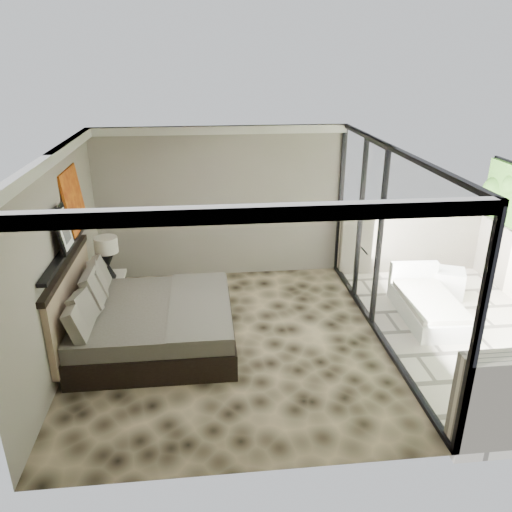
{
  "coord_description": "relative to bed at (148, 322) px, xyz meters",
  "views": [
    {
      "loc": [
        -0.3,
        -6.35,
        3.95
      ],
      "look_at": [
        0.43,
        0.4,
        1.19
      ],
      "focal_mm": 35.0,
      "sensor_mm": 36.0,
      "label": 1
    }
  ],
  "objects": [
    {
      "name": "ottoman",
      "position": [
        5.08,
        1.05,
        -0.13
      ],
      "size": [
        0.62,
        0.62,
        0.48
      ],
      "primitive_type": "cube",
      "rotation": [
        0.0,
        0.0,
        -0.4
      ],
      "color": "white",
      "rests_on": "terrace_slab"
    },
    {
      "name": "floor",
      "position": [
        1.18,
        -0.08,
        -0.37
      ],
      "size": [
        5.0,
        5.0,
        0.0
      ],
      "primitive_type": "plane",
      "color": "black",
      "rests_on": "ground"
    },
    {
      "name": "lounger",
      "position": [
        4.39,
        0.37,
        -0.17
      ],
      "size": [
        0.9,
        1.69,
        0.65
      ],
      "rotation": [
        0.0,
        0.0,
        -0.05
      ],
      "color": "white",
      "rests_on": "terrace_slab"
    },
    {
      "name": "left_wall",
      "position": [
        -1.06,
        -0.08,
        1.03
      ],
      "size": [
        0.02,
        5.0,
        2.8
      ],
      "primitive_type": "cube",
      "color": "gray",
      "rests_on": "floor"
    },
    {
      "name": "glass_wall",
      "position": [
        3.43,
        -0.08,
        1.03
      ],
      "size": [
        0.08,
        5.0,
        2.8
      ],
      "primitive_type": "cube",
      "color": "white",
      "rests_on": "floor"
    },
    {
      "name": "back_wall",
      "position": [
        1.18,
        2.41,
        1.03
      ],
      "size": [
        4.5,
        0.02,
        2.8
      ],
      "primitive_type": "cube",
      "color": "gray",
      "rests_on": "floor"
    },
    {
      "name": "framed_print",
      "position": [
        -0.96,
        -0.04,
        1.46
      ],
      "size": [
        0.11,
        0.5,
        0.6
      ],
      "primitive_type": "cube",
      "rotation": [
        0.0,
        -0.14,
        0.0
      ],
      "color": "black",
      "rests_on": "picture_ledge"
    },
    {
      "name": "bed",
      "position": [
        0.0,
        0.0,
        0.0
      ],
      "size": [
        2.29,
        2.21,
        1.27
      ],
      "color": "black",
      "rests_on": "floor"
    },
    {
      "name": "ceiling",
      "position": [
        1.18,
        -0.08,
        2.42
      ],
      "size": [
        4.5,
        5.0,
        0.02
      ],
      "primitive_type": "cube",
      "color": "silver",
      "rests_on": "back_wall"
    },
    {
      "name": "picture_ledge",
      "position": [
        -1.0,
        0.02,
        1.13
      ],
      "size": [
        0.12,
        2.2,
        0.05
      ],
      "primitive_type": "cube",
      "color": "black",
      "rests_on": "left_wall"
    },
    {
      "name": "abstract_canvas",
      "position": [
        -1.02,
        0.85,
        1.61
      ],
      "size": [
        0.13,
        0.9,
        0.9
      ],
      "primitive_type": "cube",
      "rotation": [
        0.0,
        -0.1,
        0.0
      ],
      "color": "#B33D0F",
      "rests_on": "picture_ledge"
    },
    {
      "name": "nightstand",
      "position": [
        -0.77,
        1.36,
        -0.09
      ],
      "size": [
        0.73,
        0.73,
        0.56
      ],
      "primitive_type": "cube",
      "rotation": [
        0.0,
        0.0,
        0.39
      ],
      "color": "black",
      "rests_on": "floor"
    },
    {
      "name": "table_lamp",
      "position": [
        -0.73,
        1.34,
        0.59
      ],
      "size": [
        0.38,
        0.38,
        0.69
      ],
      "color": "black",
      "rests_on": "nightstand"
    },
    {
      "name": "terrace_slab",
      "position": [
        4.93,
        -0.08,
        -0.43
      ],
      "size": [
        3.0,
        5.0,
        0.12
      ],
      "primitive_type": "cube",
      "color": "beige",
      "rests_on": "ground"
    }
  ]
}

